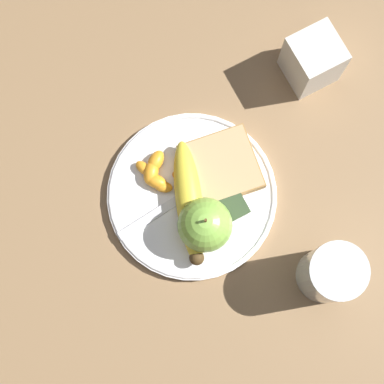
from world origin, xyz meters
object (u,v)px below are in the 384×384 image
at_px(apple, 205,225).
at_px(jam_packet, 228,208).
at_px(plate, 192,195).
at_px(bread_slice, 221,167).
at_px(banana, 189,203).
at_px(fork, 188,195).
at_px(condiment_caddy, 313,60).
at_px(juice_glass, 330,274).

distance_m(apple, jam_packet, 0.05).
height_order(plate, bread_slice, bread_slice).
xyz_separation_m(banana, fork, (0.00, 0.01, -0.02)).
bearing_deg(condiment_caddy, jam_packet, -148.03).
xyz_separation_m(banana, jam_packet, (0.04, -0.03, -0.01)).
relative_size(apple, fork, 0.44).
distance_m(juice_glass, jam_packet, 0.16).
bearing_deg(bread_slice, plate, -165.04).
bearing_deg(juice_glass, bread_slice, 105.42).
relative_size(juice_glass, condiment_caddy, 1.26).
height_order(juice_glass, apple, juice_glass).
xyz_separation_m(juice_glass, fork, (-0.11, 0.18, -0.03)).
xyz_separation_m(apple, condiment_caddy, (0.24, 0.13, -0.01)).
bearing_deg(plate, condiment_caddy, 19.90).
relative_size(juice_glass, fork, 0.57).
relative_size(banana, bread_slice, 1.54).
xyz_separation_m(juice_glass, jam_packet, (-0.07, 0.14, -0.03)).
xyz_separation_m(juice_glass, condiment_caddy, (0.13, 0.26, -0.01)).
bearing_deg(condiment_caddy, bread_slice, -158.73).
xyz_separation_m(apple, bread_slice, (0.06, 0.06, -0.02)).
xyz_separation_m(juice_glass, bread_slice, (-0.05, 0.19, -0.03)).
bearing_deg(plate, apple, -97.97).
bearing_deg(plate, banana, -131.31).
height_order(banana, condiment_caddy, condiment_caddy).
relative_size(bread_slice, jam_packet, 2.25).
bearing_deg(condiment_caddy, juice_glass, -115.83).
xyz_separation_m(bread_slice, condiment_caddy, (0.18, 0.07, 0.02)).
height_order(bread_slice, jam_packet, same).
bearing_deg(jam_packet, plate, 128.75).
bearing_deg(condiment_caddy, plate, -160.10).
bearing_deg(plate, jam_packet, -51.25).
distance_m(bread_slice, condiment_caddy, 0.19).
height_order(plate, jam_packet, jam_packet).
height_order(plate, juice_glass, juice_glass).
distance_m(apple, bread_slice, 0.09).
relative_size(banana, jam_packet, 3.46).
bearing_deg(banana, juice_glass, -55.79).
distance_m(banana, bread_slice, 0.07).
xyz_separation_m(plate, condiment_caddy, (0.23, 0.08, 0.03)).
distance_m(plate, fork, 0.01).
distance_m(plate, bread_slice, 0.06).
bearing_deg(banana, bread_slice, 21.97).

